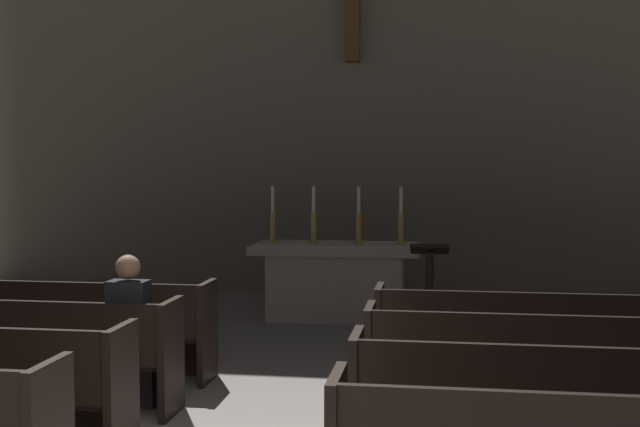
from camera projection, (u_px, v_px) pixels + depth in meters
pew_left_row_4 at (7, 326)px, 7.74m from camera, size 4.09×0.50×0.95m
pew_right_row_3 at (640, 376)px, 5.90m from camera, size 4.09×0.50×0.95m
pew_right_row_4 at (610, 345)px, 6.91m from camera, size 4.09×0.50×0.95m
altar at (336, 279)px, 10.50m from camera, size 2.20×0.90×1.01m
candlestick_outer_left at (273, 224)px, 10.58m from camera, size 0.16×0.16×0.75m
candlestick_inner_left at (314, 225)px, 10.50m from camera, size 0.16×0.16×0.75m
candlestick_inner_right at (359, 225)px, 10.41m from camera, size 0.16×0.16×0.75m
candlestick_outer_right at (401, 226)px, 10.33m from camera, size 0.16×0.16×0.75m
apse_with_cross at (354, 30)px, 12.47m from camera, size 12.84×0.47×8.31m
lectern at (429, 295)px, 9.13m from camera, size 0.44×0.36×1.15m
lone_worshipper at (133, 330)px, 6.51m from camera, size 0.32×0.43×1.32m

